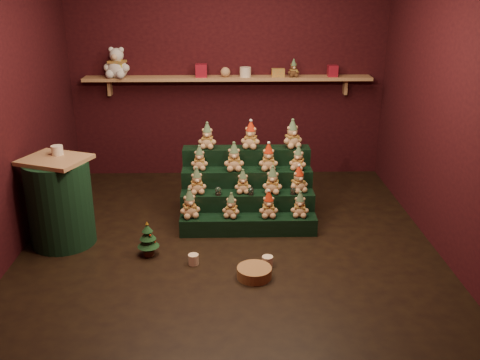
{
  "coord_description": "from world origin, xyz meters",
  "views": [
    {
      "loc": [
        0.0,
        -4.85,
        2.44
      ],
      "look_at": [
        0.11,
        0.25,
        0.54
      ],
      "focal_mm": 40.0,
      "sensor_mm": 36.0,
      "label": 1
    }
  ],
  "objects_px": {
    "mug_left": "(193,259)",
    "brown_bear": "(294,68)",
    "side_table": "(60,202)",
    "riser_tier_front": "(248,225)",
    "mini_christmas_tree": "(148,239)",
    "wicker_basket": "(254,272)",
    "white_bear": "(117,58)",
    "snow_globe_b": "(251,191)",
    "mug_right": "(267,261)",
    "snow_globe_a": "(218,191)",
    "snow_globe_c": "(293,191)"
  },
  "relations": [
    {
      "from": "mini_christmas_tree",
      "to": "mug_left",
      "type": "xyz_separation_m",
      "value": [
        0.43,
        -0.19,
        -0.12
      ]
    },
    {
      "from": "snow_globe_b",
      "to": "brown_bear",
      "type": "distance_m",
      "value": 1.95
    },
    {
      "from": "riser_tier_front",
      "to": "snow_globe_a",
      "type": "relative_size",
      "value": 15.75
    },
    {
      "from": "riser_tier_front",
      "to": "white_bear",
      "type": "bearing_deg",
      "value": 132.4
    },
    {
      "from": "riser_tier_front",
      "to": "white_bear",
      "type": "distance_m",
      "value": 2.74
    },
    {
      "from": "side_table",
      "to": "wicker_basket",
      "type": "distance_m",
      "value": 2.02
    },
    {
      "from": "snow_globe_a",
      "to": "snow_globe_c",
      "type": "height_order",
      "value": "snow_globe_a"
    },
    {
      "from": "side_table",
      "to": "white_bear",
      "type": "xyz_separation_m",
      "value": [
        0.27,
        1.88,
        1.12
      ]
    },
    {
      "from": "brown_bear",
      "to": "mini_christmas_tree",
      "type": "bearing_deg",
      "value": -131.73
    },
    {
      "from": "wicker_basket",
      "to": "white_bear",
      "type": "height_order",
      "value": "white_bear"
    },
    {
      "from": "white_bear",
      "to": "brown_bear",
      "type": "height_order",
      "value": "white_bear"
    },
    {
      "from": "side_table",
      "to": "wicker_basket",
      "type": "xyz_separation_m",
      "value": [
        1.85,
        -0.71,
        -0.39
      ]
    },
    {
      "from": "mug_right",
      "to": "white_bear",
      "type": "distance_m",
      "value": 3.31
    },
    {
      "from": "snow_globe_a",
      "to": "mini_christmas_tree",
      "type": "bearing_deg",
      "value": -136.77
    },
    {
      "from": "snow_globe_a",
      "to": "mini_christmas_tree",
      "type": "height_order",
      "value": "snow_globe_a"
    },
    {
      "from": "snow_globe_b",
      "to": "wicker_basket",
      "type": "xyz_separation_m",
      "value": [
        -0.01,
        -1.05,
        -0.35
      ]
    },
    {
      "from": "side_table",
      "to": "white_bear",
      "type": "relative_size",
      "value": 1.9
    },
    {
      "from": "mug_left",
      "to": "side_table",
      "type": "bearing_deg",
      "value": 160.32
    },
    {
      "from": "riser_tier_front",
      "to": "snow_globe_b",
      "type": "bearing_deg",
      "value": 78.74
    },
    {
      "from": "riser_tier_front",
      "to": "brown_bear",
      "type": "distance_m",
      "value": 2.25
    },
    {
      "from": "snow_globe_b",
      "to": "brown_bear",
      "type": "height_order",
      "value": "brown_bear"
    },
    {
      "from": "snow_globe_b",
      "to": "mug_right",
      "type": "bearing_deg",
      "value": -82.19
    },
    {
      "from": "snow_globe_b",
      "to": "white_bear",
      "type": "relative_size",
      "value": 0.18
    },
    {
      "from": "snow_globe_c",
      "to": "brown_bear",
      "type": "distance_m",
      "value": 1.86
    },
    {
      "from": "mug_right",
      "to": "snow_globe_a",
      "type": "bearing_deg",
      "value": 117.97
    },
    {
      "from": "mini_christmas_tree",
      "to": "snow_globe_a",
      "type": "bearing_deg",
      "value": 43.23
    },
    {
      "from": "side_table",
      "to": "brown_bear",
      "type": "relative_size",
      "value": 4.24
    },
    {
      "from": "riser_tier_front",
      "to": "snow_globe_b",
      "type": "distance_m",
      "value": 0.35
    },
    {
      "from": "brown_bear",
      "to": "side_table",
      "type": "bearing_deg",
      "value": -148.07
    },
    {
      "from": "snow_globe_a",
      "to": "brown_bear",
      "type": "distance_m",
      "value": 2.07
    },
    {
      "from": "mug_right",
      "to": "wicker_basket",
      "type": "relative_size",
      "value": 0.33
    },
    {
      "from": "riser_tier_front",
      "to": "mug_right",
      "type": "distance_m",
      "value": 0.72
    },
    {
      "from": "snow_globe_c",
      "to": "brown_bear",
      "type": "relative_size",
      "value": 0.37
    },
    {
      "from": "riser_tier_front",
      "to": "side_table",
      "type": "distance_m",
      "value": 1.87
    },
    {
      "from": "mini_christmas_tree",
      "to": "brown_bear",
      "type": "bearing_deg",
      "value": 53.84
    },
    {
      "from": "snow_globe_b",
      "to": "mug_left",
      "type": "bearing_deg",
      "value": -124.85
    },
    {
      "from": "riser_tier_front",
      "to": "snow_globe_c",
      "type": "distance_m",
      "value": 0.59
    },
    {
      "from": "mug_right",
      "to": "white_bear",
      "type": "xyz_separation_m",
      "value": [
        -1.71,
        2.41,
        1.5
      ]
    },
    {
      "from": "riser_tier_front",
      "to": "mini_christmas_tree",
      "type": "distance_m",
      "value": 1.07
    },
    {
      "from": "mug_left",
      "to": "brown_bear",
      "type": "relative_size",
      "value": 0.46
    },
    {
      "from": "wicker_basket",
      "to": "white_bear",
      "type": "distance_m",
      "value": 3.39
    },
    {
      "from": "snow_globe_c",
      "to": "riser_tier_front",
      "type": "bearing_deg",
      "value": -161.24
    },
    {
      "from": "snow_globe_c",
      "to": "mug_right",
      "type": "height_order",
      "value": "snow_globe_c"
    },
    {
      "from": "side_table",
      "to": "wicker_basket",
      "type": "relative_size",
      "value": 2.89
    },
    {
      "from": "side_table",
      "to": "mug_right",
      "type": "relative_size",
      "value": 8.79
    },
    {
      "from": "riser_tier_front",
      "to": "side_table",
      "type": "bearing_deg",
      "value": -174.58
    },
    {
      "from": "snow_globe_c",
      "to": "mug_left",
      "type": "relative_size",
      "value": 0.8
    },
    {
      "from": "riser_tier_front",
      "to": "wicker_basket",
      "type": "distance_m",
      "value": 0.89
    },
    {
      "from": "riser_tier_front",
      "to": "snow_globe_c",
      "type": "xyz_separation_m",
      "value": [
        0.47,
        0.16,
        0.31
      ]
    },
    {
      "from": "snow_globe_a",
      "to": "wicker_basket",
      "type": "xyz_separation_m",
      "value": [
        0.33,
        -1.05,
        -0.36
      ]
    }
  ]
}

